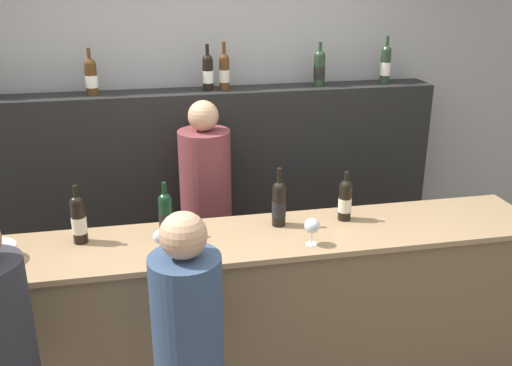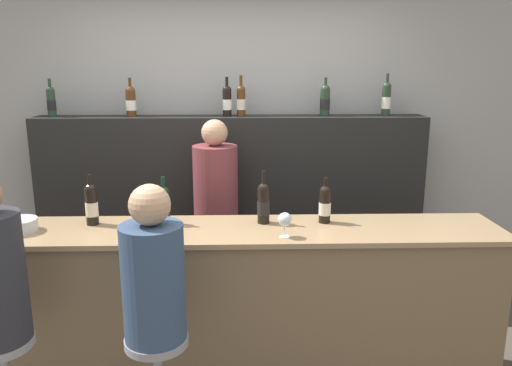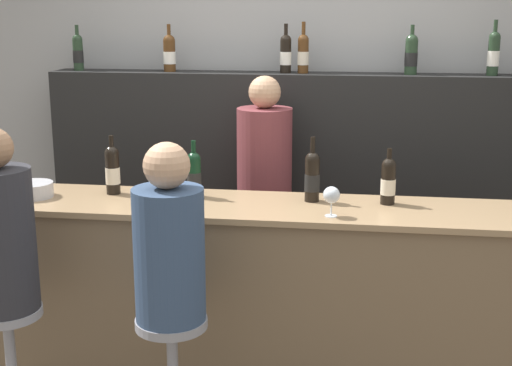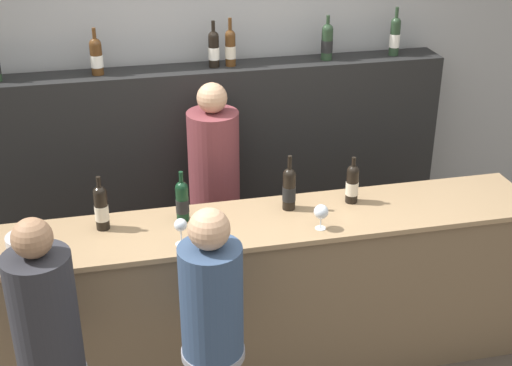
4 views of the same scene
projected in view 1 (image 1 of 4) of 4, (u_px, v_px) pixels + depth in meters
name	position (u px, v px, depth m)	size (l,w,h in m)	color
wall_back	(209.00, 122.00, 4.13)	(6.40, 0.05, 2.60)	#9E9E9E
bar_counter	(244.00, 319.00, 3.17)	(3.29, 0.55, 1.02)	brown
back_bar_cabinet	(215.00, 199.00, 4.11)	(3.09, 0.28, 1.58)	black
wine_bottle_counter_0	(79.00, 219.00, 2.89)	(0.08, 0.08, 0.31)	black
wine_bottle_counter_1	(166.00, 214.00, 2.97)	(0.07, 0.07, 0.30)	black
wine_bottle_counter_2	(279.00, 203.00, 3.08)	(0.08, 0.08, 0.33)	black
wine_bottle_counter_3	(345.00, 200.00, 3.16)	(0.07, 0.07, 0.28)	black
wine_bottle_backbar_1	(91.00, 76.00, 3.64)	(0.08, 0.08, 0.30)	#4C2D14
wine_bottle_backbar_2	(208.00, 72.00, 3.78)	(0.07, 0.07, 0.30)	black
wine_bottle_backbar_3	(224.00, 71.00, 3.80)	(0.07, 0.07, 0.32)	#4C2D14
wine_bottle_backbar_4	(319.00, 68.00, 3.92)	(0.08, 0.08, 0.30)	#233823
wine_bottle_backbar_5	(386.00, 64.00, 4.01)	(0.07, 0.07, 0.33)	#233823
wine_glass_0	(160.00, 238.00, 2.73)	(0.07, 0.07, 0.15)	silver
wine_glass_1	(312.00, 226.00, 2.88)	(0.08, 0.08, 0.14)	silver
guest_seated_right	(187.00, 309.00, 2.42)	(0.31, 0.31, 0.79)	#334766
bartender	(207.00, 229.00, 3.75)	(0.33, 0.33, 1.59)	brown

